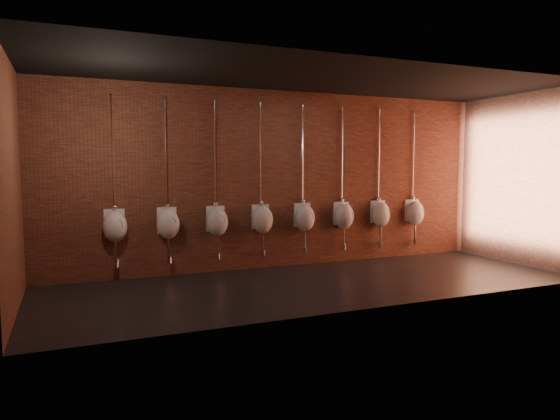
{
  "coord_description": "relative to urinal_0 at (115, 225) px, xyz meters",
  "views": [
    {
      "loc": [
        -3.61,
        -6.87,
        1.84
      ],
      "look_at": [
        -0.3,
        0.9,
        1.1
      ],
      "focal_mm": 32.0,
      "sensor_mm": 36.0,
      "label": 1
    }
  ],
  "objects": [
    {
      "name": "ground",
      "position": [
        2.95,
        -1.37,
        -0.91
      ],
      "size": [
        8.5,
        8.5,
        0.0
      ],
      "primitive_type": "plane",
      "color": "black",
      "rests_on": "ground"
    },
    {
      "name": "room_shell",
      "position": [
        2.95,
        -1.37,
        1.1
      ],
      "size": [
        8.54,
        3.04,
        3.22
      ],
      "color": "black",
      "rests_on": "ground"
    },
    {
      "name": "urinal_0",
      "position": [
        0.0,
        0.0,
        0.0
      ],
      "size": [
        0.39,
        0.35,
        2.72
      ],
      "color": "white",
      "rests_on": "ground"
    },
    {
      "name": "urinal_1",
      "position": [
        0.83,
        0.0,
        0.0
      ],
      "size": [
        0.39,
        0.35,
        2.72
      ],
      "color": "white",
      "rests_on": "ground"
    },
    {
      "name": "urinal_2",
      "position": [
        1.67,
        0.0,
        0.0
      ],
      "size": [
        0.39,
        0.35,
        2.72
      ],
      "color": "white",
      "rests_on": "ground"
    },
    {
      "name": "urinal_3",
      "position": [
        2.5,
        0.0,
        0.0
      ],
      "size": [
        0.39,
        0.35,
        2.72
      ],
      "color": "white",
      "rests_on": "ground"
    },
    {
      "name": "urinal_4",
      "position": [
        3.34,
        0.0,
        0.0
      ],
      "size": [
        0.39,
        0.35,
        2.72
      ],
      "color": "white",
      "rests_on": "ground"
    },
    {
      "name": "urinal_5",
      "position": [
        4.17,
        0.0,
        0.0
      ],
      "size": [
        0.39,
        0.35,
        2.72
      ],
      "color": "white",
      "rests_on": "ground"
    },
    {
      "name": "urinal_6",
      "position": [
        5.0,
        0.0,
        0.0
      ],
      "size": [
        0.39,
        0.35,
        2.72
      ],
      "color": "white",
      "rests_on": "ground"
    },
    {
      "name": "urinal_7",
      "position": [
        5.84,
        0.0,
        0.0
      ],
      "size": [
        0.39,
        0.35,
        2.72
      ],
      "color": "white",
      "rests_on": "ground"
    }
  ]
}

